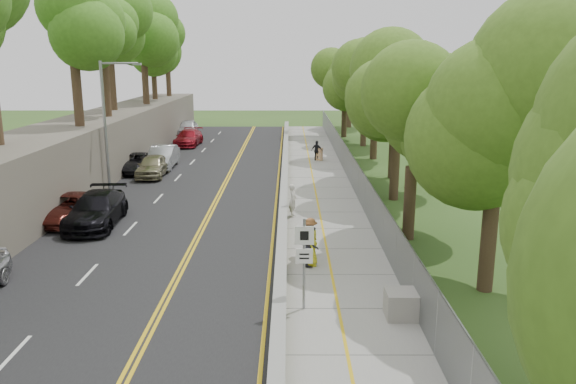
% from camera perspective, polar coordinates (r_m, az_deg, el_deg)
% --- Properties ---
extents(ground, '(140.00, 140.00, 0.00)m').
position_cam_1_polar(ground, '(21.79, -1.38, -8.50)').
color(ground, '#33511E').
rests_on(ground, ground).
extents(road, '(11.20, 66.00, 0.04)m').
position_cam_1_polar(road, '(36.62, -9.25, 0.45)').
color(road, black).
rests_on(road, ground).
extents(sidewalk, '(4.20, 66.00, 0.05)m').
position_cam_1_polar(sidewalk, '(36.19, 3.27, 0.46)').
color(sidewalk, gray).
rests_on(sidewalk, ground).
extents(jersey_barrier, '(0.42, 66.00, 0.60)m').
position_cam_1_polar(jersey_barrier, '(36.07, -0.37, 0.89)').
color(jersey_barrier, '#C9D433').
rests_on(jersey_barrier, ground).
extents(rock_embankment, '(5.00, 66.00, 4.00)m').
position_cam_1_polar(rock_embankment, '(38.41, -21.39, 3.31)').
color(rock_embankment, '#595147').
rests_on(rock_embankment, ground).
extents(chainlink_fence, '(0.04, 66.00, 2.00)m').
position_cam_1_polar(chainlink_fence, '(36.16, 6.62, 1.96)').
color(chainlink_fence, slate).
rests_on(chainlink_fence, ground).
extents(trees_embankment, '(6.40, 66.00, 13.00)m').
position_cam_1_polar(trees_embankment, '(37.80, -21.79, 16.10)').
color(trees_embankment, '#488621').
rests_on(trees_embankment, rock_embankment).
extents(trees_fenceside, '(7.00, 66.00, 14.00)m').
position_cam_1_polar(trees_fenceside, '(35.81, 10.70, 11.39)').
color(trees_fenceside, '#527D23').
rests_on(trees_fenceside, ground).
extents(streetlight, '(2.52, 0.22, 8.00)m').
position_cam_1_polar(streetlight, '(36.11, -17.80, 7.24)').
color(streetlight, gray).
rests_on(streetlight, ground).
extents(signpost, '(0.62, 0.09, 3.10)m').
position_cam_1_polar(signpost, '(18.27, 1.65, -6.33)').
color(signpost, gray).
rests_on(signpost, sidewalk).
extents(construction_barrel, '(0.61, 0.61, 0.99)m').
position_cam_1_polar(construction_barrel, '(45.75, 3.19, 3.87)').
color(construction_barrel, '#CD6710').
rests_on(construction_barrel, sidewalk).
extents(concrete_block, '(1.30, 0.98, 0.87)m').
position_cam_1_polar(concrete_block, '(18.66, 11.89, -11.09)').
color(concrete_block, gray).
rests_on(concrete_block, sidewalk).
extents(car_2, '(2.69, 5.08, 1.36)m').
position_cam_1_polar(car_2, '(30.63, -21.26, -1.52)').
color(car_2, '#5B2019').
rests_on(car_2, road).
extents(car_3, '(2.55, 5.63, 1.60)m').
position_cam_1_polar(car_3, '(29.37, -18.89, -1.70)').
color(car_3, black).
rests_on(car_3, road).
extents(car_4, '(1.87, 4.52, 1.53)m').
position_cam_1_polar(car_4, '(40.40, -13.58, 2.60)').
color(car_4, gray).
rests_on(car_4, road).
extents(car_5, '(1.89, 5.11, 1.67)m').
position_cam_1_polar(car_5, '(43.45, -12.61, 3.49)').
color(car_5, '#AAACB1').
rests_on(car_5, road).
extents(car_6, '(2.48, 4.95, 1.35)m').
position_cam_1_polar(car_6, '(42.39, -15.16, 2.88)').
color(car_6, black).
rests_on(car_6, road).
extents(car_7, '(2.32, 5.27, 1.51)m').
position_cam_1_polar(car_7, '(54.25, -10.07, 5.45)').
color(car_7, maroon).
rests_on(car_7, road).
extents(car_8, '(2.29, 5.04, 1.68)m').
position_cam_1_polar(car_8, '(61.40, -10.14, 6.44)').
color(car_8, silver).
rests_on(car_8, road).
extents(painter_0, '(0.56, 0.79, 1.53)m').
position_cam_1_polar(painter_0, '(22.46, 2.39, -5.62)').
color(painter_0, yellow).
rests_on(painter_0, sidewalk).
extents(painter_1, '(0.42, 0.64, 1.73)m').
position_cam_1_polar(painter_1, '(29.27, 0.49, -0.85)').
color(painter_1, silver).
rests_on(painter_1, sidewalk).
extents(painter_2, '(0.73, 0.88, 1.64)m').
position_cam_1_polar(painter_2, '(22.44, 2.40, -5.48)').
color(painter_2, '#222328').
rests_on(painter_2, sidewalk).
extents(painter_3, '(0.73, 1.10, 1.60)m').
position_cam_1_polar(painter_3, '(23.63, 2.28, -4.54)').
color(painter_3, brown).
rests_on(painter_3, sidewalk).
extents(person_far, '(1.02, 0.72, 1.61)m').
position_cam_1_polar(person_far, '(45.53, 2.95, 4.22)').
color(person_far, black).
rests_on(person_far, sidewalk).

